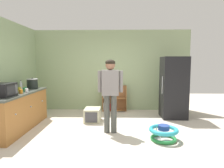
# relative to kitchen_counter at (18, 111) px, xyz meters

# --- Properties ---
(ground_plane) EXTENTS (12.00, 12.00, 0.00)m
(ground_plane) POSITION_rel_kitchen_counter_xyz_m (2.20, -0.20, -0.45)
(ground_plane) COLOR beige
(ground_plane) RESTS_ON ground
(back_wall) EXTENTS (5.20, 0.06, 2.70)m
(back_wall) POSITION_rel_kitchen_counter_xyz_m (2.20, 2.13, 0.90)
(back_wall) COLOR #9AB081
(back_wall) RESTS_ON ground
(left_side_wall) EXTENTS (0.06, 2.99, 2.70)m
(left_side_wall) POSITION_rel_kitchen_counter_xyz_m (-0.43, 0.61, 0.90)
(left_side_wall) COLOR #98B182
(left_side_wall) RESTS_ON ground
(kitchen_counter) EXTENTS (0.65, 2.16, 0.90)m
(kitchen_counter) POSITION_rel_kitchen_counter_xyz_m (0.00, 0.00, 0.00)
(kitchen_counter) COLOR #A16731
(kitchen_counter) RESTS_ON ground
(refrigerator) EXTENTS (0.73, 0.68, 1.78)m
(refrigerator) POSITION_rel_kitchen_counter_xyz_m (4.02, 1.17, 0.44)
(refrigerator) COLOR black
(refrigerator) RESTS_ON ground
(bookshelf) EXTENTS (0.80, 0.28, 0.85)m
(bookshelf) POSITION_rel_kitchen_counter_xyz_m (2.23, 1.95, -0.08)
(bookshelf) COLOR #9A6537
(bookshelf) RESTS_ON ground
(standing_person) EXTENTS (0.57, 0.22, 1.68)m
(standing_person) POSITION_rel_kitchen_counter_xyz_m (2.22, -0.16, 0.57)
(standing_person) COLOR #4D4F4A
(standing_person) RESTS_ON ground
(baby_walker) EXTENTS (0.60, 0.60, 0.32)m
(baby_walker) POSITION_rel_kitchen_counter_xyz_m (3.34, -0.59, -0.29)
(baby_walker) COLOR #298B42
(baby_walker) RESTS_ON ground
(pet_carrier) EXTENTS (0.42, 0.55, 0.36)m
(pet_carrier) POSITION_rel_kitchen_counter_xyz_m (1.70, 0.71, -0.27)
(pet_carrier) COLOR beige
(pet_carrier) RESTS_ON ground
(microwave) EXTENTS (0.37, 0.48, 0.28)m
(microwave) POSITION_rel_kitchen_counter_xyz_m (0.02, -0.58, 0.59)
(microwave) COLOR black
(microwave) RESTS_ON kitchen_counter
(crock_pot) EXTENTS (0.29, 0.29, 0.30)m
(crock_pot) POSITION_rel_kitchen_counter_xyz_m (0.05, 0.73, 0.59)
(crock_pot) COLOR black
(crock_pot) RESTS_ON kitchen_counter
(banana_bunch) EXTENTS (0.12, 0.16, 0.04)m
(banana_bunch) POSITION_rel_kitchen_counter_xyz_m (0.00, -0.04, 0.48)
(banana_bunch) COLOR yellow
(banana_bunch) RESTS_ON kitchen_counter
(clear_bottle) EXTENTS (0.07, 0.07, 0.25)m
(clear_bottle) POSITION_rel_kitchen_counter_xyz_m (-0.17, 0.53, 0.55)
(clear_bottle) COLOR silver
(clear_bottle) RESTS_ON kitchen_counter
(white_cup) EXTENTS (0.08, 0.08, 0.09)m
(white_cup) POSITION_rel_kitchen_counter_xyz_m (0.22, 0.01, 0.50)
(white_cup) COLOR white
(white_cup) RESTS_ON kitchen_counter
(green_cup) EXTENTS (0.08, 0.08, 0.09)m
(green_cup) POSITION_rel_kitchen_counter_xyz_m (0.09, 0.21, 0.50)
(green_cup) COLOR #28954F
(green_cup) RESTS_ON kitchen_counter
(yellow_cup) EXTENTS (0.08, 0.08, 0.09)m
(yellow_cup) POSITION_rel_kitchen_counter_xyz_m (-0.08, 0.27, 0.50)
(yellow_cup) COLOR yellow
(yellow_cup) RESTS_ON kitchen_counter
(orange_cup) EXTENTS (0.08, 0.08, 0.09)m
(orange_cup) POSITION_rel_kitchen_counter_xyz_m (0.17, -0.16, 0.50)
(orange_cup) COLOR orange
(orange_cup) RESTS_ON kitchen_counter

